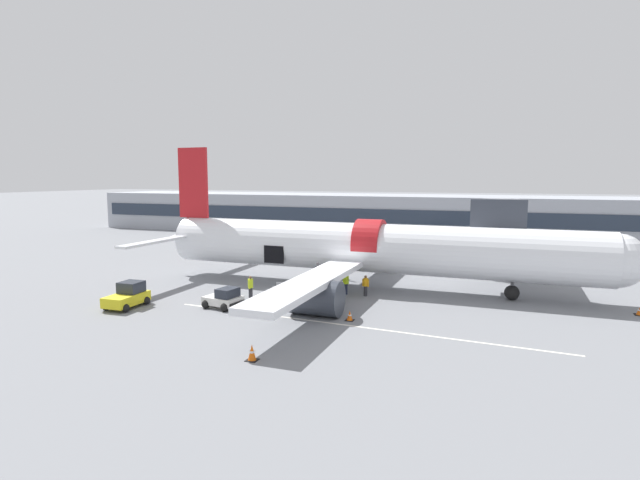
% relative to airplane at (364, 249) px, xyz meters
% --- Properties ---
extents(ground_plane, '(500.00, 500.00, 0.00)m').
position_rel_airplane_xyz_m(ground_plane, '(-1.04, -3.94, -3.11)').
color(ground_plane, slate).
extents(apron_marking_line, '(24.43, 1.67, 0.01)m').
position_rel_airplane_xyz_m(apron_marking_line, '(2.06, -10.04, -3.11)').
color(apron_marking_line, silver).
rests_on(apron_marking_line, ground_plane).
extents(terminal_strip, '(106.64, 12.35, 6.00)m').
position_rel_airplane_xyz_m(terminal_strip, '(-1.04, 36.10, -0.11)').
color(terminal_strip, '#9EA3AD').
rests_on(terminal_strip, ground_plane).
extents(jet_bridge_stub, '(3.99, 9.57, 7.05)m').
position_rel_airplane_xyz_m(jet_bridge_stub, '(9.73, 5.73, 2.06)').
color(jet_bridge_stub, '#4C4C51').
rests_on(jet_bridge_stub, ground_plane).
extents(airplane, '(37.66, 33.57, 11.24)m').
position_rel_airplane_xyz_m(airplane, '(0.00, 0.00, 0.00)').
color(airplane, white).
rests_on(airplane, ground_plane).
extents(baggage_tug_lead, '(2.70, 2.36, 1.35)m').
position_rel_airplane_xyz_m(baggage_tug_lead, '(-7.12, -9.09, -2.52)').
color(baggage_tug_lead, silver).
rests_on(baggage_tug_lead, ground_plane).
extents(baggage_tug_mid, '(2.18, 3.23, 1.66)m').
position_rel_airplane_xyz_m(baggage_tug_mid, '(-13.27, -11.26, -2.39)').
color(baggage_tug_mid, yellow).
rests_on(baggage_tug_mid, ground_plane).
extents(baggage_cart_loading, '(4.22, 2.35, 1.12)m').
position_rel_airplane_xyz_m(baggage_cart_loading, '(-3.42, -5.23, -2.56)').
color(baggage_cart_loading, '#999BA0').
rests_on(baggage_cart_loading, ground_plane).
extents(ground_crew_loader_a, '(0.51, 0.54, 1.65)m').
position_rel_airplane_xyz_m(ground_crew_loader_a, '(-0.68, -2.57, -2.24)').
color(ground_crew_loader_a, '#1E2338').
rests_on(ground_crew_loader_a, ground_plane).
extents(ground_crew_loader_b, '(0.54, 0.39, 1.55)m').
position_rel_airplane_xyz_m(ground_crew_loader_b, '(0.85, -2.58, -2.29)').
color(ground_crew_loader_b, '#2D2D33').
rests_on(ground_crew_loader_b, ground_plane).
extents(ground_crew_driver, '(0.53, 0.49, 1.59)m').
position_rel_airplane_xyz_m(ground_crew_driver, '(-1.41, -3.15, -2.27)').
color(ground_crew_driver, black).
rests_on(ground_crew_driver, ground_plane).
extents(ground_crew_supervisor, '(0.43, 0.57, 1.64)m').
position_rel_airplane_xyz_m(ground_crew_supervisor, '(-6.69, -6.23, -2.25)').
color(ground_crew_supervisor, '#2D2D33').
rests_on(ground_crew_supervisor, ground_plane).
extents(safety_cone_nose, '(0.63, 0.63, 0.58)m').
position_rel_airplane_xyz_m(safety_cone_nose, '(18.52, -1.34, -2.84)').
color(safety_cone_nose, black).
rests_on(safety_cone_nose, ground_plane).
extents(safety_cone_engine_left, '(0.56, 0.56, 0.79)m').
position_rel_airplane_xyz_m(safety_cone_engine_left, '(-0.70, -17.05, -2.74)').
color(safety_cone_engine_left, black).
rests_on(safety_cone_engine_left, ground_plane).
extents(safety_cone_wingtip, '(0.52, 0.52, 0.61)m').
position_rel_airplane_xyz_m(safety_cone_wingtip, '(1.66, -9.02, -2.82)').
color(safety_cone_wingtip, black).
rests_on(safety_cone_wingtip, ground_plane).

